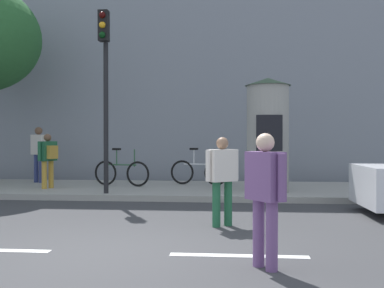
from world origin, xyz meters
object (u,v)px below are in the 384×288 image
pedestrian_with_backpack (39,150)px  traffic_light (105,72)px  bicycle_leaning (199,172)px  bicycle_upright (121,172)px  pedestrian_in_red_top (265,189)px  pedestrian_near_pole (222,174)px  poster_column (268,134)px  pedestrian_tallest (48,156)px

pedestrian_with_backpack → traffic_light: bearing=-43.4°
bicycle_leaning → bicycle_upright: 2.26m
pedestrian_in_red_top → bicycle_leaning: 8.37m
pedestrian_in_red_top → pedestrian_near_pole: pedestrian_in_red_top is taller
poster_column → bicycle_leaning: (-1.90, 1.49, -1.10)m
traffic_light → pedestrian_in_red_top: 7.16m
poster_column → pedestrian_tallest: poster_column is taller
bicycle_upright → pedestrian_with_backpack: bearing=164.7°
traffic_light → poster_column: 4.43m
pedestrian_tallest → traffic_light: bearing=-29.6°
bicycle_upright → pedestrian_near_pole: bearing=-59.5°
traffic_light → poster_column: traffic_light is taller
pedestrian_tallest → poster_column: bearing=-1.2°
pedestrian_in_red_top → bicycle_upright: size_ratio=0.92×
poster_column → traffic_light: bearing=-166.7°
pedestrian_in_red_top → pedestrian_with_backpack: pedestrian_with_backpack is taller
traffic_light → pedestrian_near_pole: size_ratio=2.92×
pedestrian_in_red_top → bicycle_leaning: size_ratio=0.91×
traffic_light → bicycle_upright: traffic_light is taller
traffic_light → poster_column: (4.05, 0.95, -1.52)m
poster_column → pedestrian_in_red_top: size_ratio=1.86×
pedestrian_tallest → pedestrian_in_red_top: bearing=-51.7°
pedestrian_in_red_top → bicycle_upright: pedestrian_in_red_top is taller
pedestrian_in_red_top → bicycle_upright: (-3.61, 7.74, -0.39)m
pedestrian_in_red_top → pedestrian_near_pole: size_ratio=1.03×
pedestrian_near_pole → traffic_light: bearing=132.8°
pedestrian_in_red_top → pedestrian_with_backpack: 10.66m
pedestrian_with_backpack → poster_column: bearing=-14.2°
pedestrian_near_pole → pedestrian_tallest: pedestrian_tallest is taller
poster_column → pedestrian_in_red_top: poster_column is taller
pedestrian_in_red_top → pedestrian_near_pole: bearing=102.4°
bicycle_upright → traffic_light: bearing=-88.2°
bicycle_leaning → bicycle_upright: same height
pedestrian_in_red_top → pedestrian_near_pole: 2.65m
pedestrian_with_backpack → pedestrian_tallest: pedestrian_with_backpack is taller
traffic_light → pedestrian_with_backpack: 4.41m
bicycle_leaning → pedestrian_near_pole: bearing=-81.6°
pedestrian_with_backpack → bicycle_upright: (2.80, -0.77, -0.63)m
pedestrian_near_pole → bicycle_leaning: 5.73m
poster_column → pedestrian_near_pole: size_ratio=1.90×
bicycle_leaning → poster_column: bearing=-38.0°
traffic_light → bicycle_upright: size_ratio=2.61×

